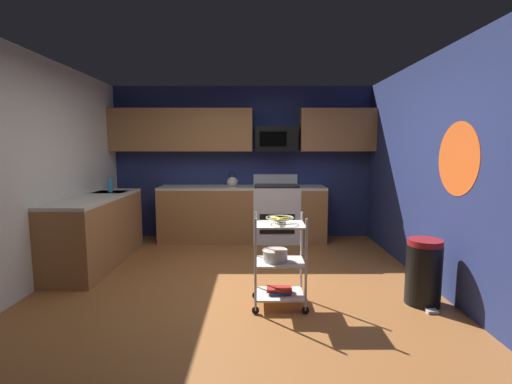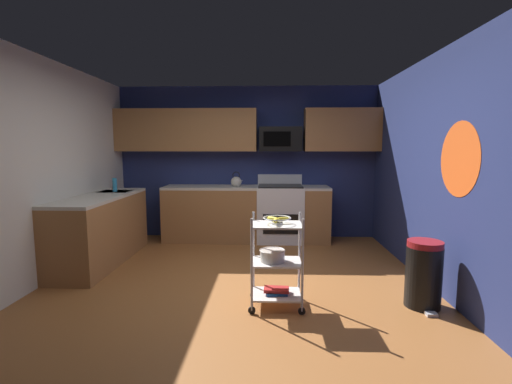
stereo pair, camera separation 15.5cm
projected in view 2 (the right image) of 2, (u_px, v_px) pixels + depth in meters
floor at (235, 289)px, 4.08m from camera, size 4.40×4.80×0.04m
wall_back at (247, 163)px, 6.34m from camera, size 4.52×0.06×2.60m
wall_left at (33, 171)px, 4.01m from camera, size 0.06×4.80×2.60m
wall_right at (444, 172)px, 3.84m from camera, size 0.06×4.80×2.60m
wall_flower_decal at (459, 159)px, 3.48m from camera, size 0.00×0.73×0.73m
counter_run at (194, 219)px, 5.63m from camera, size 3.57×2.50×0.92m
oven_range at (280, 213)px, 6.09m from camera, size 0.76×0.65×1.10m
upper_cabinets at (239, 130)px, 6.08m from camera, size 4.40×0.33×0.70m
microwave at (280, 139)px, 6.05m from camera, size 0.70×0.39×0.40m
rolling_cart at (277, 262)px, 3.55m from camera, size 0.54×0.38×0.91m
fruit_bowl at (277, 219)px, 3.49m from camera, size 0.27×0.27×0.07m
mixing_bowl_large at (272, 255)px, 3.54m from camera, size 0.25×0.25×0.11m
book_stack at (276, 291)px, 3.58m from camera, size 0.25×0.18×0.06m
kettle at (236, 182)px, 6.05m from camera, size 0.21×0.18×0.26m
dish_soap_bottle at (115, 185)px, 5.30m from camera, size 0.06×0.06×0.20m
trash_can at (424, 274)px, 3.56m from camera, size 0.34×0.42×0.66m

